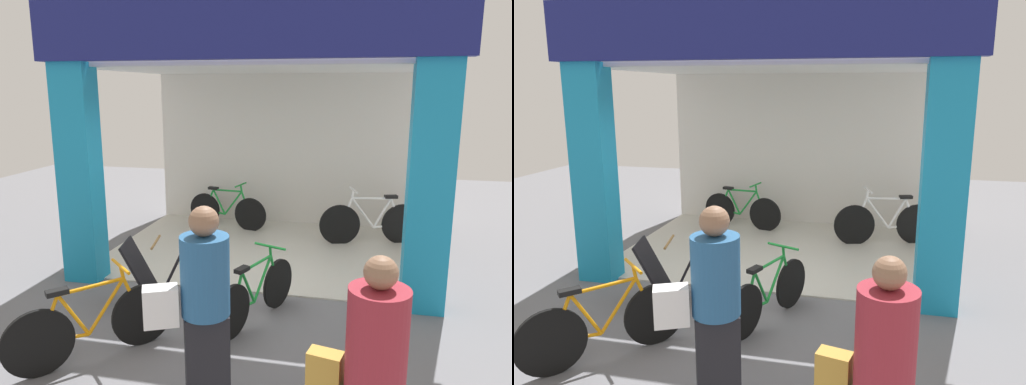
# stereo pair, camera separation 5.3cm
# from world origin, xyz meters

# --- Properties ---
(ground_plane) EXTENTS (17.90, 17.90, 0.00)m
(ground_plane) POSITION_xyz_m (0.00, 0.00, 0.00)
(ground_plane) COLOR slate
(ground_plane) RESTS_ON ground
(shop_facade) EXTENTS (5.15, 3.76, 3.65)m
(shop_facade) POSITION_xyz_m (0.00, 1.69, 1.94)
(shop_facade) COLOR beige
(shop_facade) RESTS_ON ground
(bicycle_inside_0) EXTENTS (1.57, 0.47, 0.88)m
(bicycle_inside_0) POSITION_xyz_m (-0.99, 2.80, 0.35)
(bicycle_inside_0) COLOR black
(bicycle_inside_0) RESTS_ON ground
(bicycle_inside_1) EXTENTS (1.71, 0.57, 0.97)m
(bicycle_inside_1) POSITION_xyz_m (1.66, 2.40, 0.39)
(bicycle_inside_1) COLOR black
(bicycle_inside_1) RESTS_ON ground
(bicycle_parked_0) EXTENTS (1.15, 1.25, 0.91)m
(bicycle_parked_0) POSITION_xyz_m (-1.03, -1.84, 0.36)
(bicycle_parked_0) COLOR black
(bicycle_parked_0) RESTS_ON ground
(bicycle_parked_1) EXTENTS (0.60, 1.43, 0.84)m
(bicycle_parked_1) POSITION_xyz_m (0.36, -0.74, 0.33)
(bicycle_parked_1) COLOR black
(bicycle_parked_1) RESTS_ON ground
(sandwich_board_sign) EXTENTS (0.87, 0.67, 0.80)m
(sandwich_board_sign) POSITION_xyz_m (-0.95, -0.50, 0.40)
(sandwich_board_sign) COLOR black
(sandwich_board_sign) RESTS_ON ground
(pedestrian_0) EXTENTS (0.65, 0.44, 1.66)m
(pedestrian_0) POSITION_xyz_m (1.58, -2.96, 0.87)
(pedestrian_0) COLOR black
(pedestrian_0) RESTS_ON ground
(pedestrian_1) EXTENTS (0.72, 0.52, 1.76)m
(pedestrian_1) POSITION_xyz_m (0.30, -2.41, 0.93)
(pedestrian_1) COLOR black
(pedestrian_1) RESTS_ON ground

